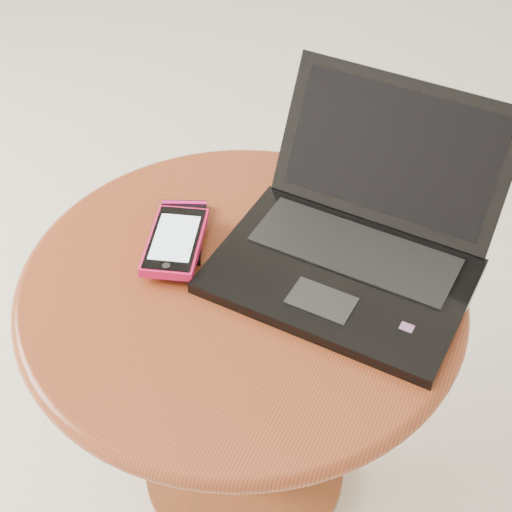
% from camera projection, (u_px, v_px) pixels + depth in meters
% --- Properties ---
extents(table, '(0.59, 0.59, 0.46)m').
position_uv_depth(table, '(242.00, 330.00, 1.05)').
color(table, '#54321A').
rests_on(table, ground).
extents(laptop, '(0.34, 0.34, 0.19)m').
position_uv_depth(laptop, '(356.00, 239.00, 0.99)').
color(laptop, black).
rests_on(laptop, table).
extents(phone_black, '(0.10, 0.14, 0.01)m').
position_uv_depth(phone_black, '(181.00, 231.00, 1.04)').
color(phone_black, black).
rests_on(phone_black, table).
extents(phone_pink, '(0.10, 0.14, 0.02)m').
position_uv_depth(phone_pink, '(175.00, 242.00, 1.01)').
color(phone_pink, '#CF124C').
rests_on(phone_pink, phone_black).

